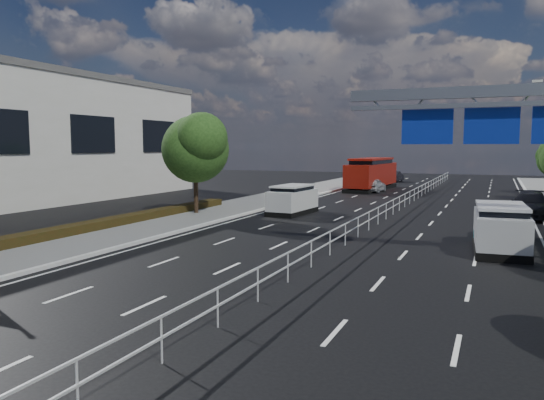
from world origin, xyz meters
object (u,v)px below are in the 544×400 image
at_px(red_bus, 372,173).
at_px(silver_minivan, 501,229).
at_px(overhead_gantry, 513,117).
at_px(near_car_silver, 374,185).
at_px(white_minivan, 293,200).
at_px(parked_car_dark, 530,205).
at_px(near_car_dark, 394,176).
at_px(parked_car_teal, 500,228).

distance_m(red_bus, silver_minivan, 33.11).
distance_m(overhead_gantry, near_car_silver, 33.02).
xyz_separation_m(overhead_gantry, near_car_silver, (-11.73, 30.47, -4.93)).
distance_m(white_minivan, parked_car_dark, 15.23).
bearing_deg(white_minivan, near_car_dark, 93.70).
distance_m(overhead_gantry, parked_car_teal, 7.12).
bearing_deg(red_bus, parked_car_teal, -62.58).
distance_m(silver_minivan, parked_car_teal, 2.74).
height_order(near_car_silver, parked_car_dark, parked_car_dark).
bearing_deg(near_car_dark, red_bus, 94.43).
relative_size(near_car_silver, parked_car_dark, 0.72).
relative_size(overhead_gantry, red_bus, 0.91).
relative_size(near_car_dark, parked_car_dark, 0.76).
distance_m(overhead_gantry, near_car_dark, 48.79).
height_order(near_car_silver, silver_minivan, silver_minivan).
distance_m(overhead_gantry, red_bus, 35.61).
height_order(red_bus, near_car_dark, red_bus).
xyz_separation_m(overhead_gantry, silver_minivan, (-0.24, 2.37, -4.60)).
bearing_deg(silver_minivan, parked_car_teal, 86.37).
relative_size(near_car_silver, near_car_dark, 0.95).
relative_size(white_minivan, parked_car_dark, 0.83).
distance_m(red_bus, parked_car_teal, 30.63).
height_order(silver_minivan, parked_car_teal, silver_minivan).
relative_size(overhead_gantry, near_car_silver, 2.57).
height_order(near_car_silver, parked_car_teal, near_car_silver).
distance_m(near_car_dark, parked_car_teal, 43.58).
relative_size(near_car_dark, silver_minivan, 0.84).
bearing_deg(silver_minivan, white_minivan, 142.52).
bearing_deg(parked_car_teal, parked_car_dark, 83.00).
xyz_separation_m(near_car_silver, silver_minivan, (11.49, -28.10, 0.33)).
relative_size(near_car_silver, parked_car_teal, 0.88).
relative_size(overhead_gantry, parked_car_dark, 1.85).
xyz_separation_m(red_bus, near_car_dark, (-0.06, 13.78, -1.04)).
distance_m(overhead_gantry, white_minivan, 17.68).
bearing_deg(near_car_silver, near_car_dark, -83.24).
bearing_deg(parked_car_dark, red_bus, 130.94).
bearing_deg(white_minivan, parked_car_teal, -20.37).
xyz_separation_m(red_bus, near_car_silver, (0.89, -2.60, -1.05)).
relative_size(parked_car_teal, parked_car_dark, 0.82).
height_order(white_minivan, red_bus, red_bus).
bearing_deg(near_car_dark, parked_car_dark, 118.43).
height_order(parked_car_teal, parked_car_dark, parked_car_dark).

